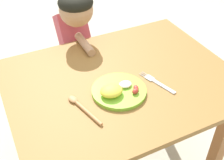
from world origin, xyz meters
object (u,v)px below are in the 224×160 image
(plate, at_px, (118,91))
(fork, at_px, (158,83))
(person, at_px, (75,50))
(spoon, at_px, (81,107))

(plate, distance_m, fork, 0.20)
(person, bearing_deg, spoon, 72.69)
(plate, xyz_separation_m, spoon, (-0.18, -0.02, -0.01))
(fork, height_order, spoon, spoon)
(person, bearing_deg, fork, 106.94)
(spoon, bearing_deg, person, -32.33)
(plate, height_order, fork, plate)
(plate, relative_size, spoon, 1.12)
(spoon, relative_size, person, 0.23)
(spoon, distance_m, person, 0.66)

